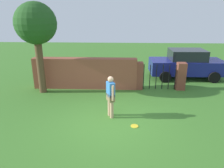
% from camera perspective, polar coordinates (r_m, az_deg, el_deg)
% --- Properties ---
extents(ground_plane, '(40.00, 40.00, 0.00)m').
position_cam_1_polar(ground_plane, '(7.95, -0.37, -10.36)').
color(ground_plane, '#3D7528').
extents(brick_wall, '(5.30, 0.50, 1.59)m').
position_cam_1_polar(brick_wall, '(11.19, -7.16, 2.83)').
color(brick_wall, brown).
rests_on(brick_wall, ground).
extents(tree, '(1.90, 1.90, 4.28)m').
position_cam_1_polar(tree, '(10.67, -19.57, 14.49)').
color(tree, brown).
rests_on(tree, ground).
extents(person, '(0.35, 0.50, 1.62)m').
position_cam_1_polar(person, '(8.03, -0.37, -2.91)').
color(person, tan).
rests_on(person, ground).
extents(fence_gate, '(2.59, 0.44, 1.40)m').
position_cam_1_polar(fence_gate, '(11.24, 12.50, 2.08)').
color(fence_gate, brown).
rests_on(fence_gate, ground).
extents(car, '(4.22, 1.97, 1.72)m').
position_cam_1_polar(car, '(13.48, 19.07, 5.03)').
color(car, navy).
rests_on(car, ground).
extents(frisbee_yellow, '(0.27, 0.27, 0.02)m').
position_cam_1_polar(frisbee_yellow, '(7.79, 5.99, -11.05)').
color(frisbee_yellow, yellow).
rests_on(frisbee_yellow, ground).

